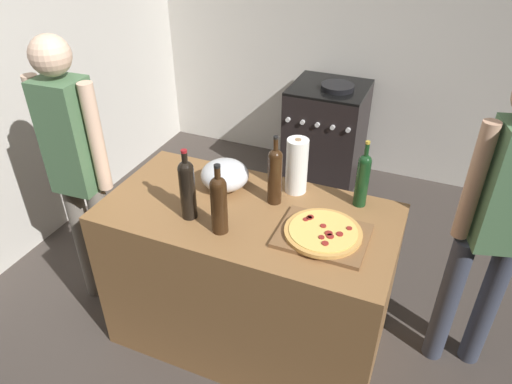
{
  "coord_description": "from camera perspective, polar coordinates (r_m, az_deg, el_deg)",
  "views": [
    {
      "loc": [
        0.7,
        -1.15,
        2.23
      ],
      "look_at": [
        -0.06,
        0.65,
        0.94
      ],
      "focal_mm": 33.12,
      "sensor_mm": 36.0,
      "label": 1
    }
  ],
  "objects": [
    {
      "name": "kitchen_wall_left",
      "position": [
        3.72,
        -22.92,
        16.39
      ],
      "size": [
        0.1,
        3.34,
        2.6
      ],
      "primitive_type": "cube",
      "color": "beige",
      "rests_on": "ground_plane"
    },
    {
      "name": "wine_bottle_dark",
      "position": [
        2.09,
        -4.5,
        -1.23
      ],
      "size": [
        0.08,
        0.08,
        0.35
      ],
      "color": "#331E0F",
      "rests_on": "counter"
    },
    {
      "name": "cutting_board",
      "position": [
        2.15,
        8.06,
        -5.24
      ],
      "size": [
        0.4,
        0.32,
        0.02
      ],
      "primitive_type": "cube",
      "color": "brown",
      "rests_on": "counter"
    },
    {
      "name": "wine_bottle_green",
      "position": [
        2.28,
        2.31,
        2.2
      ],
      "size": [
        0.07,
        0.07,
        0.36
      ],
      "color": "#331E0F",
      "rests_on": "counter"
    },
    {
      "name": "paper_towel_roll",
      "position": [
        2.38,
        4.94,
        3.15
      ],
      "size": [
        0.11,
        0.11,
        0.3
      ],
      "color": "white",
      "rests_on": "counter"
    },
    {
      "name": "person_in_stripes",
      "position": [
        2.71,
        -20.85,
        3.06
      ],
      "size": [
        0.4,
        0.21,
        1.65
      ],
      "color": "slate",
      "rests_on": "ground_plane"
    },
    {
      "name": "wine_bottle_clear",
      "position": [
        2.19,
        -8.3,
        0.58
      ],
      "size": [
        0.07,
        0.07,
        0.36
      ],
      "color": "black",
      "rests_on": "counter"
    },
    {
      "name": "ground_plane",
      "position": [
        3.45,
        5.55,
        -7.37
      ],
      "size": [
        4.23,
        3.34,
        0.02
      ],
      "primitive_type": "cube",
      "color": "#3F3833"
    },
    {
      "name": "stove",
      "position": [
        4.06,
        8.42,
        6.83
      ],
      "size": [
        0.6,
        0.6,
        0.91
      ],
      "color": "black",
      "rests_on": "ground_plane"
    },
    {
      "name": "person_in_red",
      "position": [
        2.42,
        26.93,
        -3.26
      ],
      "size": [
        0.35,
        0.24,
        1.64
      ],
      "color": "#383D4C",
      "rests_on": "ground_plane"
    },
    {
      "name": "mixing_bowl",
      "position": [
        2.44,
        -3.79,
        2.05
      ],
      "size": [
        0.25,
        0.25,
        0.15
      ],
      "color": "#B2B2B7",
      "rests_on": "counter"
    },
    {
      "name": "pizza",
      "position": [
        2.14,
        8.11,
        -4.8
      ],
      "size": [
        0.35,
        0.35,
        0.03
      ],
      "color": "tan",
      "rests_on": "cutting_board"
    },
    {
      "name": "counter",
      "position": [
        2.58,
        -0.87,
        -10.35
      ],
      "size": [
        1.45,
        0.73,
        0.89
      ],
      "primitive_type": "cube",
      "color": "olive",
      "rests_on": "ground_plane"
    },
    {
      "name": "kitchen_wall_rear",
      "position": [
        4.11,
        13.14,
        19.48
      ],
      "size": [
        4.23,
        0.1,
        2.6
      ],
      "primitive_type": "cube",
      "color": "beige",
      "rests_on": "ground_plane"
    },
    {
      "name": "wine_bottle_amber",
      "position": [
        2.32,
        12.77,
        1.66
      ],
      "size": [
        0.06,
        0.06,
        0.35
      ],
      "color": "#143819",
      "rests_on": "counter"
    }
  ]
}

